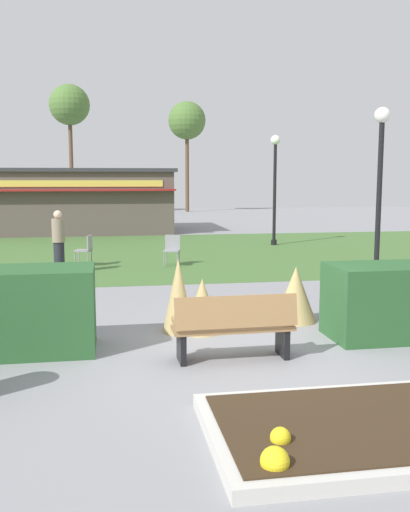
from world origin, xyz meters
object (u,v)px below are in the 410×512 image
at_px(tree_left_bg, 70,106).
at_px(parked_car_west_slot, 99,209).
at_px(food_kiosk, 61,200).
at_px(park_bench, 234,327).
at_px(person_strolling, 59,242).
at_px(tree_right_bg, 187,122).
at_px(cafe_chair_west, 172,248).
at_px(lamppost_far, 275,176).
at_px(cafe_chair_center, 86,248).
at_px(lamppost_mid, 380,175).

bearing_deg(tree_left_bg, parked_car_west_slot, -72.98).
bearing_deg(food_kiosk, park_bench, -79.31).
bearing_deg(person_strolling, tree_right_bg, 133.38).
xyz_separation_m(cafe_chair_west, parked_car_west_slot, (-2.35, 19.04, 0.12)).
height_order(person_strolling, tree_left_bg, tree_left_bg).
xyz_separation_m(lamppost_far, food_kiosk, (-8.37, 6.90, -1.11)).
bearing_deg(cafe_chair_west, cafe_chair_center, 171.84).
bearing_deg(park_bench, parked_car_west_slot, 94.53).
bearing_deg(parked_car_west_slot, lamppost_far, -65.06).
xyz_separation_m(park_bench, food_kiosk, (-3.83, 20.27, 1.01)).
bearing_deg(person_strolling, lamppost_far, 94.13).
xyz_separation_m(cafe_chair_west, cafe_chair_center, (-2.47, 0.35, 0.00)).
height_order(park_bench, lamppost_mid, lamppost_mid).
xyz_separation_m(cafe_chair_west, person_strolling, (-3.12, -0.96, 0.33)).
relative_size(lamppost_mid, food_kiosk, 0.39).
bearing_deg(cafe_chair_center, lamppost_mid, -32.84).
bearing_deg(person_strolling, parked_car_west_slot, 145.91).
bearing_deg(lamppost_mid, cafe_chair_center, 147.16).
bearing_deg(cafe_chair_center, person_strolling, -116.53).
bearing_deg(parked_car_west_slot, tree_left_bg, 107.02).
bearing_deg(food_kiosk, person_strolling, -86.11).
height_order(lamppost_mid, food_kiosk, lamppost_mid).
bearing_deg(tree_left_bg, park_bench, -83.11).
relative_size(park_bench, person_strolling, 1.01).
bearing_deg(food_kiosk, lamppost_mid, -61.73).
distance_m(cafe_chair_west, cafe_chair_center, 2.49).
bearing_deg(cafe_chair_center, food_kiosk, 97.70).
distance_m(park_bench, tree_right_bg, 36.43).
relative_size(park_bench, tree_left_bg, 0.19).
bearing_deg(tree_left_bg, tree_right_bg, 9.83).
bearing_deg(cafe_chair_center, lamppost_far, 31.17).
bearing_deg(park_bench, cafe_chair_west, 89.13).
bearing_deg(tree_left_bg, cafe_chair_center, -85.88).
bearing_deg(lamppost_far, food_kiosk, 140.52).
bearing_deg(park_bench, person_strolling, 110.71).
xyz_separation_m(lamppost_mid, person_strolling, (-7.47, 3.09, -1.74)).
xyz_separation_m(parked_car_west_slot, tree_left_bg, (-1.92, 6.26, 6.85)).
relative_size(park_bench, lamppost_mid, 0.41).
relative_size(cafe_chair_center, person_strolling, 0.53).
height_order(tree_left_bg, tree_right_bg, tree_left_bg).
distance_m(lamppost_mid, parked_car_west_slot, 24.12).
xyz_separation_m(lamppost_mid, food_kiosk, (-8.31, 15.46, -1.11)).
xyz_separation_m(park_bench, cafe_chair_west, (0.13, 8.86, 0.05)).
xyz_separation_m(parked_car_west_slot, tree_right_bg, (6.52, 7.72, 6.08)).
bearing_deg(park_bench, cafe_chair_center, 104.20).
relative_size(park_bench, tree_right_bg, 0.21).
bearing_deg(person_strolling, tree_left_bg, 150.62).
distance_m(person_strolling, tree_right_bg, 29.26).
height_order(food_kiosk, cafe_chair_west, food_kiosk).
xyz_separation_m(tree_left_bg, tree_right_bg, (8.44, 1.46, -0.77)).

